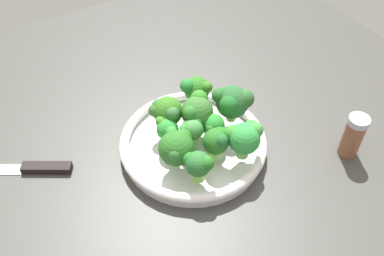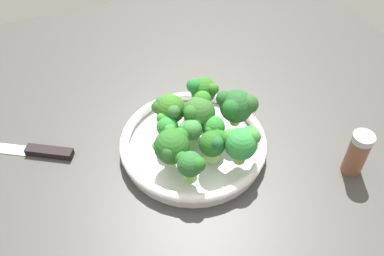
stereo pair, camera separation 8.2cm
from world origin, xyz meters
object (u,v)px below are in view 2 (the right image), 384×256
at_px(broccoli_floret_4, 199,111).
at_px(broccoli_floret_5, 242,142).
at_px(broccoli_floret_0, 214,128).
at_px(broccoli_floret_1, 191,130).
at_px(broccoli_floret_9, 202,90).
at_px(bowl, 192,144).
at_px(broccoli_floret_7, 167,126).
at_px(broccoli_floret_10, 169,109).
at_px(broccoli_floret_3, 236,106).
at_px(broccoli_floret_6, 172,146).
at_px(broccoli_floret_8, 214,143).
at_px(broccoli_floret_2, 190,165).
at_px(pepper_shaker, 357,153).
at_px(knife, 27,150).

xyz_separation_m(broccoli_floret_4, broccoli_floret_5, (0.04, -0.10, -0.00)).
height_order(broccoli_floret_0, broccoli_floret_1, broccoli_floret_1).
bearing_deg(broccoli_floret_9, broccoli_floret_1, -124.36).
height_order(bowl, broccoli_floret_4, broccoli_floret_4).
relative_size(broccoli_floret_7, broccoli_floret_10, 0.78).
bearing_deg(bowl, broccoli_floret_1, -122.13).
distance_m(broccoli_floret_3, broccoli_floret_6, 0.16).
bearing_deg(broccoli_floret_5, broccoli_floret_0, 111.69).
bearing_deg(broccoli_floret_5, broccoli_floret_8, 153.61).
bearing_deg(broccoli_floret_7, broccoli_floret_4, -0.71).
relative_size(broccoli_floret_2, pepper_shaker, 0.66).
height_order(broccoli_floret_5, broccoli_floret_7, broccoli_floret_5).
relative_size(broccoli_floret_1, pepper_shaker, 0.62).
bearing_deg(knife, broccoli_floret_2, -38.28).
bearing_deg(broccoli_floret_7, broccoli_floret_10, 62.47).
relative_size(broccoli_floret_7, broccoli_floret_8, 0.88).
height_order(broccoli_floret_5, broccoli_floret_8, broccoli_floret_5).
xyz_separation_m(broccoli_floret_0, broccoli_floret_5, (0.03, -0.07, 0.01)).
bearing_deg(broccoli_floret_1, broccoli_floret_7, 142.15).
height_order(bowl, broccoli_floret_9, broccoli_floret_9).
height_order(broccoli_floret_7, broccoli_floret_8, broccoli_floret_8).
xyz_separation_m(broccoli_floret_5, broccoli_floret_6, (-0.12, 0.04, -0.01)).
distance_m(broccoli_floret_0, broccoli_floret_10, 0.10).
relative_size(broccoli_floret_5, broccoli_floret_9, 1.06).
relative_size(bowl, broccoli_floret_8, 4.47).
distance_m(broccoli_floret_2, broccoli_floret_3, 0.17).
relative_size(broccoli_floret_6, broccoli_floret_8, 1.12).
distance_m(broccoli_floret_1, pepper_shaker, 0.32).
distance_m(bowl, broccoli_floret_10, 0.09).
height_order(broccoli_floret_3, broccoli_floret_4, broccoli_floret_4).
height_order(broccoli_floret_2, broccoli_floret_5, broccoli_floret_5).
height_order(broccoli_floret_10, knife, broccoli_floret_10).
bearing_deg(broccoli_floret_0, broccoli_floret_9, 79.70).
xyz_separation_m(broccoli_floret_5, broccoli_floret_7, (-0.11, 0.10, -0.01)).
relative_size(broccoli_floret_3, broccoli_floret_7, 1.37).
bearing_deg(pepper_shaker, broccoli_floret_8, 157.32).
relative_size(broccoli_floret_0, broccoli_floret_8, 0.86).
relative_size(broccoli_floret_0, broccoli_floret_7, 0.97).
height_order(broccoli_floret_1, broccoli_floret_5, broccoli_floret_5).
bearing_deg(pepper_shaker, broccoli_floret_3, 135.06).
bearing_deg(broccoli_floret_6, broccoli_floret_4, 36.97).
relative_size(broccoli_floret_5, broccoli_floret_10, 1.04).
height_order(broccoli_floret_2, broccoli_floret_9, broccoli_floret_9).
height_order(broccoli_floret_2, broccoli_floret_8, broccoli_floret_8).
bearing_deg(broccoli_floret_4, broccoli_floret_2, -119.97).
distance_m(bowl, broccoli_floret_3, 0.12).
xyz_separation_m(broccoli_floret_2, broccoli_floret_9, (0.10, 0.17, 0.01)).
distance_m(broccoli_floret_2, broccoli_floret_7, 0.11).
relative_size(broccoli_floret_1, broccoli_floret_10, 0.81).
distance_m(broccoli_floret_1, broccoli_floret_3, 0.11).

